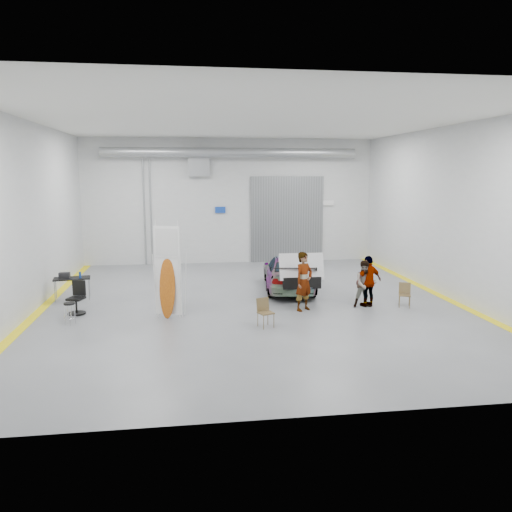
{
  "coord_description": "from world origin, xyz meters",
  "views": [
    {
      "loc": [
        -2.13,
        -16.21,
        4.36
      ],
      "look_at": [
        0.25,
        0.78,
        1.5
      ],
      "focal_mm": 35.0,
      "sensor_mm": 36.0,
      "label": 1
    }
  ],
  "objects": [
    {
      "name": "office_chair",
      "position": [
        -5.59,
        -0.46,
        0.45
      ],
      "size": [
        0.57,
        0.6,
        1.03
      ],
      "rotation": [
        0.0,
        0.0,
        -0.32
      ],
      "color": "black",
      "rests_on": "ground"
    },
    {
      "name": "person_c",
      "position": [
        3.76,
        -0.85,
        0.85
      ],
      "size": [
        1.06,
        0.7,
        1.7
      ],
      "primitive_type": "imported",
      "rotation": [
        0.0,
        0.0,
        3.47
      ],
      "color": "#A36036",
      "rests_on": "ground"
    },
    {
      "name": "folding_chair_near",
      "position": [
        0.05,
        -2.62,
        0.26
      ],
      "size": [
        0.5,
        0.53,
        0.83
      ],
      "rotation": [
        0.0,
        0.0,
        0.37
      ],
      "color": "brown",
      "rests_on": "ground"
    },
    {
      "name": "ground",
      "position": [
        0.0,
        0.0,
        0.0
      ],
      "size": [
        16.0,
        16.0,
        0.0
      ],
      "primitive_type": "plane",
      "color": "slate",
      "rests_on": "ground"
    },
    {
      "name": "person_b",
      "position": [
        3.62,
        -0.94,
        0.78
      ],
      "size": [
        0.78,
        0.61,
        1.55
      ],
      "primitive_type": "imported",
      "rotation": [
        0.0,
        0.0,
        -0.04
      ],
      "color": "slate",
      "rests_on": "ground"
    },
    {
      "name": "trunk_lid",
      "position": [
        1.66,
        -0.06,
        1.32
      ],
      "size": [
        1.52,
        0.92,
        0.04
      ],
      "primitive_type": "cube",
      "color": "silver",
      "rests_on": "sedan_car"
    },
    {
      "name": "surfboard_display",
      "position": [
        -2.66,
        -1.31,
        1.21
      ],
      "size": [
        0.81,
        0.42,
        2.98
      ],
      "rotation": [
        0.0,
        0.0,
        -0.32
      ],
      "color": "white",
      "rests_on": "ground"
    },
    {
      "name": "shop_stool",
      "position": [
        -5.55,
        -1.61,
        0.32
      ],
      "size": [
        0.33,
        0.33,
        0.65
      ],
      "rotation": [
        0.0,
        0.0,
        0.04
      ],
      "color": "black",
      "rests_on": "ground"
    },
    {
      "name": "work_table",
      "position": [
        -6.19,
        1.47,
        0.76
      ],
      "size": [
        1.29,
        0.79,
        0.99
      ],
      "rotation": [
        0.0,
        0.0,
        0.16
      ],
      "color": "gray",
      "rests_on": "ground"
    },
    {
      "name": "room_shell",
      "position": [
        0.24,
        2.22,
        4.08
      ],
      "size": [
        14.02,
        16.18,
        6.01
      ],
      "color": "silver",
      "rests_on": "ground"
    },
    {
      "name": "person_a",
      "position": [
        1.54,
        -1.04,
        0.95
      ],
      "size": [
        0.83,
        0.76,
        1.9
      ],
      "primitive_type": "imported",
      "rotation": [
        0.0,
        0.0,
        0.59
      ],
      "color": "#9C6755",
      "rests_on": "ground"
    },
    {
      "name": "folding_chair_far",
      "position": [
        4.92,
        -1.09,
        0.25
      ],
      "size": [
        0.48,
        0.51,
        0.79
      ],
      "rotation": [
        0.0,
        0.0,
        -0.38
      ],
      "color": "brown",
      "rests_on": "ground"
    },
    {
      "name": "sedan_car",
      "position": [
        1.66,
        1.94,
        0.65
      ],
      "size": [
        2.38,
        4.69,
        1.3
      ],
      "primitive_type": "imported",
      "rotation": [
        0.0,
        0.0,
        3.02
      ],
      "color": "white",
      "rests_on": "ground"
    }
  ]
}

